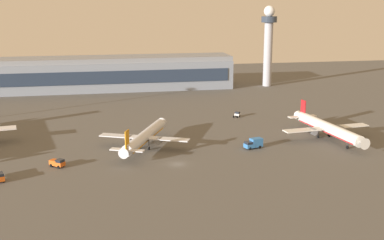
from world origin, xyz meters
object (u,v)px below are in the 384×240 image
at_px(airplane_near_gate, 327,128).
at_px(baggage_tractor, 57,163).
at_px(airplane_terminal_side, 144,137).
at_px(pushback_tug, 237,114).
at_px(catering_truck, 254,143).
at_px(control_tower, 268,40).

xyz_separation_m(airplane_near_gate, baggage_tractor, (-83.68, -11.92, -2.56)).
height_order(airplane_near_gate, airplane_terminal_side, airplane_near_gate).
relative_size(baggage_tractor, pushback_tug, 1.27).
xyz_separation_m(catering_truck, pushback_tug, (6.44, 40.84, -0.51)).
height_order(airplane_terminal_side, baggage_tractor, airplane_terminal_side).
bearing_deg(airplane_terminal_side, pushback_tug, 65.43).
distance_m(airplane_terminal_side, baggage_tractor, 28.29).
height_order(airplane_near_gate, catering_truck, airplane_near_gate).
height_order(catering_truck, baggage_tractor, catering_truck).
height_order(control_tower, pushback_tug, control_tower).
xyz_separation_m(control_tower, airplane_near_gate, (-14.87, -101.20, -19.90)).
bearing_deg(catering_truck, pushback_tug, -24.65).
bearing_deg(pushback_tug, airplane_terminal_side, -99.46).
bearing_deg(catering_truck, airplane_terminal_side, 62.68).
relative_size(control_tower, pushback_tug, 11.67).
relative_size(airplane_near_gate, pushback_tug, 10.96).
relative_size(airplane_terminal_side, catering_truck, 5.61).
xyz_separation_m(airplane_terminal_side, baggage_tractor, (-24.84, -13.33, -2.32)).
xyz_separation_m(airplane_near_gate, pushback_tug, (-19.89, 35.57, -2.67)).
relative_size(catering_truck, baggage_tractor, 1.36).
bearing_deg(baggage_tractor, airplane_near_gate, 136.26).
xyz_separation_m(control_tower, catering_truck, (-41.20, -106.47, -22.06)).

